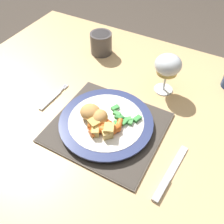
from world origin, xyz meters
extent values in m
plane|color=#4C4238|center=(0.00, 0.00, 0.00)|extent=(6.00, 6.00, 0.00)
cube|color=tan|center=(0.00, 0.00, 0.72)|extent=(1.27, 0.93, 0.04)
cube|color=tan|center=(-0.58, 0.41, 0.35)|extent=(0.06, 0.06, 0.70)
cube|color=brown|center=(-0.03, -0.06, 0.74)|extent=(0.31, 0.29, 0.01)
cube|color=#3C352E|center=(-0.03, -0.06, 0.75)|extent=(0.31, 0.28, 0.00)
cylinder|color=white|center=(-0.03, -0.05, 0.75)|extent=(0.22, 0.22, 0.01)
cylinder|color=navy|center=(-0.03, -0.05, 0.76)|extent=(0.27, 0.27, 0.01)
cylinder|color=white|center=(-0.03, -0.05, 0.77)|extent=(0.22, 0.22, 0.00)
ellipsoid|color=tan|center=(-0.04, -0.07, 0.79)|extent=(0.06, 0.06, 0.04)
ellipsoid|color=tan|center=(-0.08, -0.06, 0.79)|extent=(0.06, 0.06, 0.04)
cube|color=#4CA84C|center=(0.03, -0.03, 0.77)|extent=(0.01, 0.02, 0.01)
cube|color=green|center=(0.02, -0.04, 0.77)|extent=(0.02, 0.03, 0.01)
cube|color=#338438|center=(0.00, -0.03, 0.78)|extent=(0.03, 0.02, 0.01)
cube|color=green|center=(0.05, -0.01, 0.77)|extent=(0.02, 0.03, 0.01)
cube|color=green|center=(-0.03, 0.00, 0.77)|extent=(0.02, 0.03, 0.01)
cube|color=#338438|center=(0.00, -0.06, 0.77)|extent=(0.02, 0.02, 0.01)
cube|color=#4CA84C|center=(-0.01, -0.02, 0.78)|extent=(0.02, 0.01, 0.01)
cube|color=#338438|center=(0.00, -0.04, 0.78)|extent=(0.02, 0.01, 0.01)
cube|color=#338438|center=(0.02, -0.03, 0.77)|extent=(0.02, 0.02, 0.01)
cube|color=#4CA84C|center=(0.02, -0.02, 0.77)|extent=(0.03, 0.03, 0.01)
cylinder|color=#CC5119|center=(-0.03, -0.06, 0.78)|extent=(0.05, 0.03, 0.02)
cylinder|color=orange|center=(-0.03, -0.10, 0.78)|extent=(0.05, 0.03, 0.02)
cylinder|color=orange|center=(0.01, -0.06, 0.77)|extent=(0.03, 0.04, 0.02)
cylinder|color=orange|center=(0.01, -0.08, 0.78)|extent=(0.03, 0.04, 0.02)
cylinder|color=orange|center=(-0.03, -0.10, 0.78)|extent=(0.04, 0.05, 0.02)
cube|color=silver|center=(-0.24, -0.05, 0.74)|extent=(0.02, 0.10, 0.01)
cube|color=silver|center=(-0.24, 0.01, 0.74)|extent=(0.01, 0.02, 0.01)
cube|color=silver|center=(-0.24, 0.03, 0.74)|extent=(0.00, 0.02, 0.00)
cube|color=silver|center=(-0.24, 0.03, 0.74)|extent=(0.00, 0.02, 0.00)
cube|color=silver|center=(-0.24, 0.03, 0.74)|extent=(0.00, 0.02, 0.00)
cube|color=silver|center=(-0.25, 0.03, 0.74)|extent=(0.00, 0.02, 0.00)
cube|color=silver|center=(0.19, -0.07, 0.74)|extent=(0.03, 0.12, 0.00)
cube|color=#B2B2B7|center=(0.18, -0.16, 0.74)|extent=(0.02, 0.07, 0.01)
cylinder|color=silver|center=(0.06, 0.18, 0.74)|extent=(0.06, 0.06, 0.00)
cylinder|color=silver|center=(0.06, 0.18, 0.78)|extent=(0.01, 0.01, 0.07)
ellipsoid|color=silver|center=(0.06, 0.18, 0.84)|extent=(0.09, 0.09, 0.06)
cylinder|color=#EACC66|center=(0.06, 0.18, 0.82)|extent=(0.07, 0.07, 0.02)
cube|color=#DBB256|center=(-0.03, -0.11, 0.78)|extent=(0.03, 0.03, 0.02)
cube|color=#DBB256|center=(0.00, -0.09, 0.78)|extent=(0.04, 0.04, 0.03)
cube|color=gold|center=(-0.05, -0.09, 0.78)|extent=(0.04, 0.04, 0.03)
cube|color=#E5BC66|center=(0.00, -0.10, 0.78)|extent=(0.03, 0.03, 0.02)
cylinder|color=#4C4747|center=(-0.24, 0.27, 0.78)|extent=(0.08, 0.08, 0.08)
cylinder|color=#2A2727|center=(-0.24, 0.27, 0.82)|extent=(0.07, 0.07, 0.01)
camera|label=1|loc=(0.21, -0.46, 1.31)|focal=40.00mm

